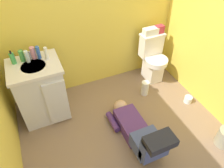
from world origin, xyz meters
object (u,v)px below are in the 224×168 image
(bottle_pink, at_px, (33,53))
(bottle_blue, at_px, (38,53))
(faucet, at_px, (30,55))
(soap_dispenser, at_px, (13,58))
(bottle_green, at_px, (22,56))
(toilet, at_px, (153,58))
(bottle_clear, at_px, (27,57))
(tissue_box, at_px, (151,31))
(bottle_white, at_px, (46,53))
(person_plumber, at_px, (139,132))
(toiletry_bag, at_px, (159,29))
(paper_towel_roll, at_px, (145,88))
(vanity_cabinet, at_px, (41,91))
(toilet_paper_roll, at_px, (188,99))

(bottle_pink, bearing_deg, bottle_blue, -20.98)
(faucet, relative_size, soap_dispenser, 0.60)
(bottle_green, bearing_deg, toilet, -0.86)
(toilet, height_order, bottle_clear, bottle_clear)
(tissue_box, bearing_deg, bottle_white, -175.07)
(person_plumber, distance_m, bottle_white, 1.42)
(person_plumber, bearing_deg, toiletry_bag, 50.65)
(bottle_green, height_order, bottle_blue, bottle_blue)
(toiletry_bag, xyz_separation_m, paper_towel_roll, (-0.41, -0.41, -0.69))
(toiletry_bag, bearing_deg, bottle_clear, -176.73)
(person_plumber, bearing_deg, bottle_blue, 129.69)
(bottle_clear, bearing_deg, toiletry_bag, 3.27)
(bottle_white, bearing_deg, vanity_cabinet, -159.93)
(faucet, distance_m, bottle_green, 0.09)
(person_plumber, relative_size, bottle_clear, 7.11)
(bottle_pink, distance_m, toilet_paper_roll, 2.20)
(faucet, bearing_deg, toilet_paper_roll, -21.73)
(faucet, relative_size, bottle_blue, 0.64)
(vanity_cabinet, xyz_separation_m, toiletry_bag, (1.83, 0.19, 0.39))
(vanity_cabinet, height_order, faucet, faucet)
(tissue_box, bearing_deg, paper_towel_roll, -121.88)
(paper_towel_roll, bearing_deg, bottle_pink, 165.84)
(vanity_cabinet, distance_m, person_plumber, 1.32)
(soap_dispenser, xyz_separation_m, bottle_white, (0.37, -0.06, 0.01))
(vanity_cabinet, relative_size, soap_dispenser, 4.94)
(vanity_cabinet, bearing_deg, bottle_pink, 76.01)
(bottle_pink, bearing_deg, toilet_paper_roll, -21.85)
(person_plumber, distance_m, tissue_box, 1.47)
(bottle_green, bearing_deg, soap_dispenser, -177.29)
(toiletry_bag, bearing_deg, toilet, -139.23)
(faucet, relative_size, toiletry_bag, 0.81)
(bottle_green, distance_m, bottle_clear, 0.07)
(soap_dispenser, height_order, bottle_clear, soap_dispenser)
(vanity_cabinet, height_order, bottle_pink, bottle_pink)
(bottle_green, bearing_deg, bottle_white, -13.99)
(faucet, bearing_deg, tissue_box, 1.63)
(toilet, height_order, vanity_cabinet, vanity_cabinet)
(toilet_paper_roll, bearing_deg, toilet, 105.14)
(paper_towel_roll, bearing_deg, soap_dispenser, 168.09)
(bottle_green, xyz_separation_m, bottle_blue, (0.18, -0.02, 0.01))
(bottle_pink, height_order, bottle_white, bottle_white)
(toilet, relative_size, person_plumber, 0.70)
(toiletry_bag, relative_size, toilet_paper_roll, 1.13)
(toilet, bearing_deg, bottle_green, 179.14)
(soap_dispenser, bearing_deg, toilet_paper_roll, -19.46)
(toilet, height_order, bottle_white, bottle_white)
(toiletry_bag, height_order, bottle_clear, bottle_clear)
(bottle_green, height_order, paper_towel_roll, bottle_green)
(person_plumber, xyz_separation_m, bottle_green, (-1.03, 1.03, 0.71))
(soap_dispenser, height_order, bottle_blue, soap_dispenser)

